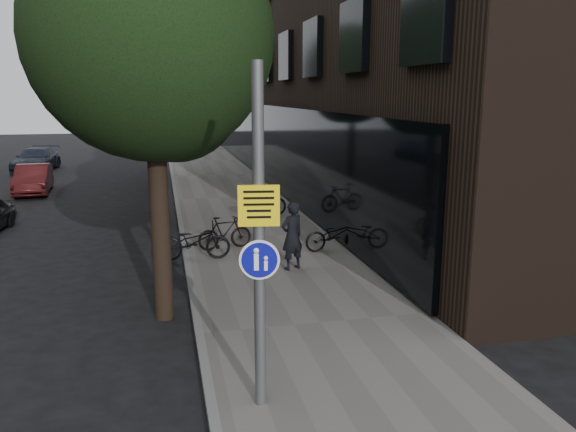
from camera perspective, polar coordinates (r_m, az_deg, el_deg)
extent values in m
plane|color=black|center=(7.94, 8.51, -20.86)|extent=(120.00, 120.00, 0.00)
cube|color=slate|center=(16.94, -2.93, -2.27)|extent=(4.50, 60.00, 0.12)
cube|color=slate|center=(16.72, -10.56, -2.65)|extent=(0.15, 60.00, 0.13)
cylinder|color=black|center=(11.00, -12.78, -2.33)|extent=(0.36, 0.36, 3.20)
sphere|color=black|center=(10.70, -13.76, 17.21)|extent=(4.40, 4.40, 4.40)
sphere|color=black|center=(11.46, -11.41, 11.96)|extent=(2.64, 2.64, 2.64)
cylinder|color=black|center=(19.35, -12.89, 3.93)|extent=(0.36, 0.36, 3.20)
sphere|color=black|center=(19.18, -13.44, 14.92)|extent=(5.00, 5.00, 5.00)
sphere|color=black|center=(19.96, -12.11, 12.00)|extent=(3.00, 3.00, 3.00)
cylinder|color=black|center=(28.29, -12.94, 6.50)|extent=(0.36, 0.36, 3.20)
sphere|color=black|center=(28.17, -13.31, 14.00)|extent=(5.00, 5.00, 5.00)
sphere|color=black|center=(28.96, -12.40, 12.01)|extent=(3.00, 3.00, 3.00)
cylinder|color=#595B5E|center=(7.32, -2.95, -2.75)|extent=(0.15, 0.15, 4.61)
cube|color=#DCBC0B|center=(7.20, -2.99, 1.18)|extent=(0.53, 0.11, 0.53)
cylinder|color=#0C0E8B|center=(7.38, -2.93, -4.29)|extent=(0.47, 0.09, 0.47)
cylinder|color=white|center=(7.38, -2.93, -4.29)|extent=(0.53, 0.10, 0.53)
imported|color=black|center=(13.57, 0.42, -2.04)|extent=(0.72, 0.62, 1.68)
imported|color=black|center=(15.36, 4.77, -1.88)|extent=(1.74, 0.75, 0.89)
imported|color=black|center=(19.73, -2.65, 1.52)|extent=(1.75, 0.81, 1.01)
imported|color=black|center=(14.66, -9.53, -2.55)|extent=(1.88, 0.75, 0.97)
imported|color=black|center=(15.55, -6.45, -1.70)|extent=(1.58, 0.72, 0.92)
imported|color=#4E1617|center=(27.17, -24.47, 3.42)|extent=(1.67, 3.96, 1.27)
imported|color=#1B2031|center=(35.06, -24.22, 5.25)|extent=(2.27, 4.67, 1.31)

